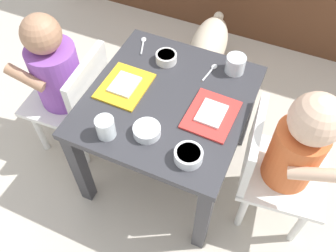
{
  "coord_description": "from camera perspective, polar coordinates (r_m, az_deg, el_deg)",
  "views": [
    {
      "loc": [
        0.32,
        -0.73,
        1.33
      ],
      "look_at": [
        0.0,
        0.0,
        0.28
      ],
      "focal_mm": 38.37,
      "sensor_mm": 36.0,
      "label": 1
    }
  ],
  "objects": [
    {
      "name": "food_tray_left",
      "position": [
        1.24,
        -6.89,
        6.4
      ],
      "size": [
        0.15,
        0.19,
        0.02
      ],
      "color": "gold",
      "rests_on": "dining_table"
    },
    {
      "name": "food_tray_right",
      "position": [
        1.15,
        6.9,
        1.84
      ],
      "size": [
        0.15,
        0.19,
        0.02
      ],
      "color": "red",
      "rests_on": "dining_table"
    },
    {
      "name": "cereal_bowl_left_side",
      "position": [
        1.31,
        -0.28,
        10.84
      ],
      "size": [
        0.08,
        0.08,
        0.03
      ],
      "color": "white",
      "rests_on": "dining_table"
    },
    {
      "name": "dining_table",
      "position": [
        1.25,
        -0.0,
        2.07
      ],
      "size": [
        0.53,
        0.56,
        0.43
      ],
      "color": "#333338",
      "rests_on": "ground"
    },
    {
      "name": "seated_child_right",
      "position": [
        1.17,
        19.23,
        -3.63
      ],
      "size": [
        0.31,
        0.31,
        0.64
      ],
      "color": "white",
      "rests_on": "ground"
    },
    {
      "name": "spoon_by_right_tray",
      "position": [
        1.29,
        6.82,
        8.72
      ],
      "size": [
        0.03,
        0.1,
        0.01
      ],
      "color": "silver",
      "rests_on": "dining_table"
    },
    {
      "name": "dog",
      "position": [
        1.74,
        6.14,
        11.97
      ],
      "size": [
        0.2,
        0.5,
        0.31
      ],
      "color": "beige",
      "rests_on": "ground"
    },
    {
      "name": "seated_child_left",
      "position": [
        1.39,
        -16.91,
        7.84
      ],
      "size": [
        0.3,
        0.3,
        0.64
      ],
      "color": "white",
      "rests_on": "ground"
    },
    {
      "name": "veggie_bowl_near",
      "position": [
        1.09,
        -3.36,
        -0.71
      ],
      "size": [
        0.09,
        0.09,
        0.03
      ],
      "color": "white",
      "rests_on": "dining_table"
    },
    {
      "name": "spoon_by_left_tray",
      "position": [
        1.39,
        -4.01,
        12.93
      ],
      "size": [
        0.05,
        0.1,
        0.01
      ],
      "color": "silver",
      "rests_on": "dining_table"
    },
    {
      "name": "water_cup_left",
      "position": [
        1.1,
        -9.86,
        -0.37
      ],
      "size": [
        0.06,
        0.06,
        0.07
      ],
      "color": "white",
      "rests_on": "dining_table"
    },
    {
      "name": "water_cup_right",
      "position": [
        1.29,
        10.64,
        9.47
      ],
      "size": [
        0.07,
        0.07,
        0.06
      ],
      "color": "white",
      "rests_on": "dining_table"
    },
    {
      "name": "ground_plane",
      "position": [
        1.55,
        -0.0,
        -6.35
      ],
      "size": [
        7.0,
        7.0,
        0.0
      ],
      "primitive_type": "plane",
      "color": "beige"
    },
    {
      "name": "cereal_bowl_right_side",
      "position": [
        1.04,
        3.27,
        -4.67
      ],
      "size": [
        0.08,
        0.08,
        0.04
      ],
      "color": "white",
      "rests_on": "dining_table"
    }
  ]
}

